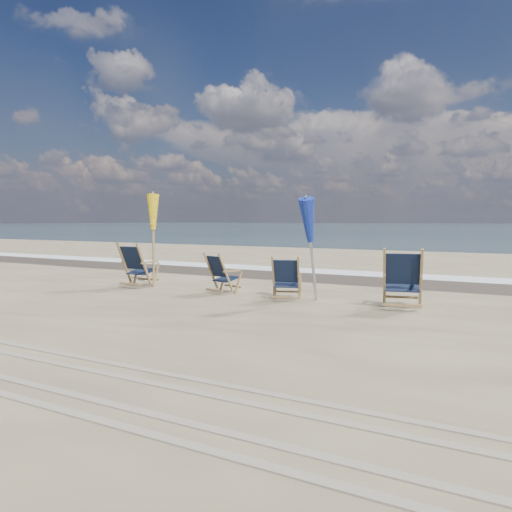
# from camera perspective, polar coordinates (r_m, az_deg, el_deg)

# --- Properties ---
(surf_foam) EXTENTS (200.00, 1.40, 0.01)m
(surf_foam) POSITION_cam_1_polar(r_m,az_deg,el_deg) (15.27, 11.30, -1.92)
(surf_foam) COLOR silver
(surf_foam) RESTS_ON ground
(wet_sand_strip) EXTENTS (200.00, 2.60, 0.00)m
(wet_sand_strip) POSITION_cam_1_polar(r_m,az_deg,el_deg) (13.86, 9.37, -2.51)
(wet_sand_strip) COLOR #42362A
(wet_sand_strip) RESTS_ON ground
(tire_tracks) EXTENTS (80.00, 1.30, 0.01)m
(tire_tracks) POSITION_cam_1_polar(r_m,az_deg,el_deg) (5.98, -24.75, -11.65)
(tire_tracks) COLOR gray
(tire_tracks) RESTS_ON ground
(beach_chair_0) EXTENTS (0.70, 0.79, 1.07)m
(beach_chair_0) POSITION_cam_1_polar(r_m,az_deg,el_deg) (11.81, -12.72, -1.10)
(beach_chair_0) COLOR black
(beach_chair_0) RESTS_ON ground
(beach_chair_1) EXTENTS (0.73, 0.78, 0.90)m
(beach_chair_1) POSITION_cam_1_polar(r_m,az_deg,el_deg) (10.57, -3.49, -2.08)
(beach_chair_1) COLOR black
(beach_chair_1) RESTS_ON ground
(beach_chair_2) EXTENTS (0.76, 0.80, 0.90)m
(beach_chair_2) POSITION_cam_1_polar(r_m,az_deg,el_deg) (9.77, 4.90, -2.60)
(beach_chair_2) COLOR black
(beach_chair_2) RESTS_ON ground
(beach_chair_3) EXTENTS (0.88, 0.94, 1.11)m
(beach_chair_3) POSITION_cam_1_polar(r_m,az_deg,el_deg) (9.14, 18.35, -2.59)
(beach_chair_3) COLOR black
(beach_chair_3) RESTS_ON ground
(umbrella_yellow) EXTENTS (0.30, 0.30, 2.20)m
(umbrella_yellow) POSITION_cam_1_polar(r_m,az_deg,el_deg) (12.12, -11.69, 4.43)
(umbrella_yellow) COLOR olive
(umbrella_yellow) RESTS_ON ground
(umbrella_blue) EXTENTS (0.30, 0.30, 2.08)m
(umbrella_blue) POSITION_cam_1_polar(r_m,az_deg,el_deg) (9.57, 6.44, 3.95)
(umbrella_blue) COLOR #A5A5AD
(umbrella_blue) RESTS_ON ground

